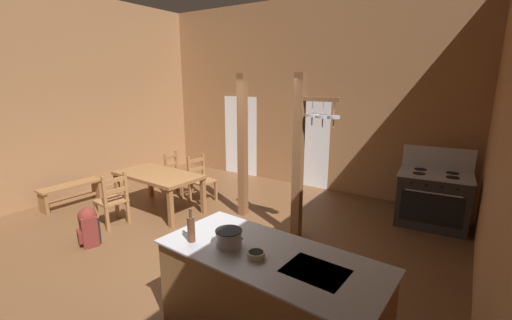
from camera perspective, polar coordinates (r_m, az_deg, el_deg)
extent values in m
cube|color=brown|center=(5.51, -10.88, -14.14)|extent=(8.20, 8.13, 0.10)
cube|color=#93663F|center=(7.99, 7.49, 10.79)|extent=(8.20, 0.14, 4.23)
cube|color=#93663F|center=(8.01, -31.78, 8.92)|extent=(0.14, 8.13, 4.23)
cube|color=white|center=(8.89, -2.67, 4.07)|extent=(1.00, 0.01, 2.05)
cube|color=white|center=(7.90, 9.44, 2.70)|extent=(0.84, 0.01, 2.05)
cube|color=brown|center=(3.48, 2.21, -22.32)|extent=(2.16, 1.05, 0.89)
cube|color=#A8AAB2|center=(3.24, 2.29, -15.77)|extent=(2.22, 1.11, 0.02)
cube|color=black|center=(3.03, 10.04, -18.05)|extent=(0.55, 0.44, 0.00)
cube|color=black|center=(4.01, 6.00, -23.93)|extent=(1.99, 0.18, 0.10)
cube|color=#272727|center=(6.59, 27.70, -6.05)|extent=(1.15, 0.83, 0.90)
cube|color=black|center=(6.24, 27.53, -7.39)|extent=(0.93, 0.07, 0.52)
cylinder|color=#A8AAB2|center=(6.13, 27.81, -5.01)|extent=(0.82, 0.08, 0.02)
cube|color=#A8AAB2|center=(6.47, 28.15, -2.15)|extent=(1.19, 0.87, 0.03)
cube|color=#A8AAB2|center=(6.77, 28.44, 0.25)|extent=(1.14, 0.11, 0.40)
cylinder|color=black|center=(6.32, 30.36, -2.57)|extent=(0.21, 0.21, 0.01)
cylinder|color=black|center=(6.32, 25.89, -2.05)|extent=(0.21, 0.21, 0.01)
cylinder|color=black|center=(6.61, 30.34, -1.91)|extent=(0.21, 0.21, 0.01)
cylinder|color=black|center=(6.61, 26.08, -1.42)|extent=(0.21, 0.21, 0.01)
cylinder|color=black|center=(6.11, 31.02, -4.27)|extent=(0.05, 0.03, 0.04)
cylinder|color=black|center=(6.10, 28.96, -4.04)|extent=(0.05, 0.03, 0.04)
cylinder|color=black|center=(6.10, 26.90, -3.80)|extent=(0.05, 0.03, 0.04)
cylinder|color=black|center=(6.11, 24.85, -3.56)|extent=(0.05, 0.03, 0.04)
cube|color=brown|center=(5.19, 7.14, 0.15)|extent=(0.14, 0.14, 2.58)
cube|color=brown|center=(4.95, 10.32, 10.11)|extent=(0.68, 0.10, 0.06)
cylinder|color=#A8AAB2|center=(4.99, 9.54, 8.95)|extent=(0.01, 0.01, 0.21)
cylinder|color=#A8AAB2|center=(5.00, 9.49, 7.52)|extent=(0.20, 0.20, 0.04)
cylinder|color=#A8AAB2|center=(5.01, 9.45, 6.61)|extent=(0.02, 0.02, 0.14)
cylinder|color=#A8AAB2|center=(4.93, 11.30, 8.76)|extent=(0.01, 0.01, 0.22)
cylinder|color=#A8AAB2|center=(4.94, 11.23, 7.24)|extent=(0.21, 0.21, 0.04)
cylinder|color=#A8AAB2|center=(4.95, 11.19, 6.32)|extent=(0.02, 0.02, 0.14)
cylinder|color=#A8AAB2|center=(4.87, 13.10, 8.62)|extent=(0.01, 0.01, 0.22)
cylinder|color=#A8AAB2|center=(4.89, 13.02, 7.09)|extent=(0.19, 0.19, 0.04)
cylinder|color=#A8AAB2|center=(4.90, 12.97, 6.16)|extent=(0.02, 0.02, 0.14)
cube|color=brown|center=(6.06, -2.28, 2.18)|extent=(0.14, 0.14, 2.58)
cube|color=brown|center=(6.67, -16.25, -2.45)|extent=(1.75, 0.99, 0.06)
cube|color=brown|center=(7.60, -17.44, -3.49)|extent=(0.08, 0.08, 0.68)
cube|color=brown|center=(6.45, -8.93, -6.05)|extent=(0.08, 0.08, 0.68)
cube|color=brown|center=(7.19, -22.41, -4.87)|extent=(0.08, 0.08, 0.68)
cube|color=brown|center=(5.96, -14.26, -7.98)|extent=(0.08, 0.08, 0.68)
cube|color=olive|center=(7.53, -12.93, -2.64)|extent=(0.51, 0.51, 0.04)
cube|color=olive|center=(7.64, -10.85, -4.07)|extent=(0.06, 0.06, 0.41)
cube|color=olive|center=(7.34, -12.47, -4.88)|extent=(0.06, 0.06, 0.41)
cube|color=olive|center=(7.78, -13.29, -1.81)|extent=(0.06, 0.06, 0.95)
cube|color=olive|center=(7.48, -14.97, -2.51)|extent=(0.06, 0.06, 0.95)
cube|color=olive|center=(7.54, -14.27, 0.52)|extent=(0.10, 0.38, 0.07)
cube|color=olive|center=(7.59, -14.19, -0.88)|extent=(0.10, 0.38, 0.07)
cube|color=olive|center=(6.39, -23.35, -6.37)|extent=(0.49, 0.49, 0.04)
cube|color=olive|center=(6.55, -25.42, -8.19)|extent=(0.06, 0.06, 0.41)
cube|color=olive|center=(6.71, -22.49, -7.41)|extent=(0.06, 0.06, 0.41)
cube|color=olive|center=(6.14, -24.14, -6.81)|extent=(0.06, 0.06, 0.95)
cube|color=olive|center=(6.30, -21.05, -6.01)|extent=(0.06, 0.06, 0.95)
cube|color=olive|center=(6.11, -22.88, -3.18)|extent=(0.08, 0.38, 0.07)
cube|color=olive|center=(6.16, -22.72, -4.87)|extent=(0.08, 0.38, 0.07)
cube|color=olive|center=(7.06, -9.05, -3.55)|extent=(0.50, 0.50, 0.04)
cube|color=olive|center=(7.11, -6.82, -5.26)|extent=(0.06, 0.06, 0.41)
cube|color=olive|center=(6.88, -9.19, -6.00)|extent=(0.06, 0.06, 0.41)
cube|color=olive|center=(7.31, -8.88, -2.59)|extent=(0.06, 0.06, 0.95)
cube|color=olive|center=(7.08, -11.24, -3.22)|extent=(0.06, 0.06, 0.95)
cube|color=olive|center=(7.10, -10.16, -0.07)|extent=(0.09, 0.38, 0.07)
cube|color=olive|center=(7.15, -10.10, -1.55)|extent=(0.09, 0.38, 0.07)
cube|color=brown|center=(7.69, -28.95, -3.77)|extent=(0.42, 1.19, 0.04)
cube|color=brown|center=(7.57, -32.35, -6.22)|extent=(0.31, 0.08, 0.40)
cube|color=brown|center=(7.98, -25.38, -4.46)|extent=(0.31, 0.08, 0.40)
cube|color=brown|center=(7.78, -28.70, -5.88)|extent=(0.11, 0.97, 0.06)
cube|color=maroon|center=(5.85, -26.46, -10.53)|extent=(0.38, 0.32, 0.48)
cube|color=maroon|center=(5.87, -27.66, -11.37)|extent=(0.23, 0.14, 0.17)
cylinder|color=black|center=(5.78, -25.07, -10.68)|extent=(0.05, 0.05, 0.38)
cylinder|color=black|center=(5.95, -25.41, -10.00)|extent=(0.05, 0.05, 0.38)
sphere|color=maroon|center=(5.77, -26.69, -8.52)|extent=(0.35, 0.35, 0.27)
cylinder|color=#A8AAB2|center=(3.34, -4.64, -13.09)|extent=(0.25, 0.25, 0.16)
cylinder|color=black|center=(3.31, -4.66, -11.82)|extent=(0.26, 0.26, 0.01)
cylinder|color=#A8AAB2|center=(3.40, -6.56, -11.89)|extent=(0.05, 0.02, 0.02)
cylinder|color=#A8AAB2|center=(3.25, -2.64, -13.11)|extent=(0.05, 0.02, 0.02)
cylinder|color=#B2A893|center=(3.16, 0.00, -15.76)|extent=(0.17, 0.17, 0.06)
cylinder|color=black|center=(3.14, 0.00, -15.28)|extent=(0.14, 0.14, 0.00)
cylinder|color=#56331E|center=(3.45, -10.92, -11.46)|extent=(0.08, 0.08, 0.26)
cylinder|color=#56331E|center=(3.38, -11.05, -8.79)|extent=(0.03, 0.03, 0.09)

